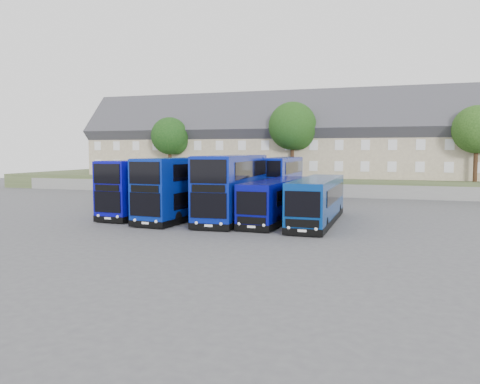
# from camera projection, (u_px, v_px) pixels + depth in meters

# --- Properties ---
(ground) EXTENTS (120.00, 120.00, 0.00)m
(ground) POSITION_uv_depth(u_px,v_px,m) (195.00, 226.00, 33.14)
(ground) COLOR #4C4C51
(ground) RESTS_ON ground
(retaining_wall) EXTENTS (70.00, 0.40, 1.50)m
(retaining_wall) POSITION_uv_depth(u_px,v_px,m) (273.00, 189.00, 55.90)
(retaining_wall) COLOR slate
(retaining_wall) RESTS_ON ground
(earth_bank) EXTENTS (80.00, 20.00, 2.00)m
(earth_bank) POSITION_uv_depth(u_px,v_px,m) (289.00, 182.00, 65.38)
(earth_bank) COLOR #43502D
(earth_bank) RESTS_ON ground
(terrace_row) EXTENTS (54.00, 10.40, 11.20)m
(terrace_row) POSITION_uv_depth(u_px,v_px,m) (284.00, 141.00, 61.09)
(terrace_row) COLOR tan
(terrace_row) RESTS_ON earth_bank
(dd_front_left) EXTENTS (3.47, 11.54, 4.52)m
(dd_front_left) POSITION_uv_depth(u_px,v_px,m) (150.00, 188.00, 39.11)
(dd_front_left) COLOR #09089E
(dd_front_left) RESTS_ON ground
(dd_front_mid) EXTENTS (3.67, 12.06, 4.73)m
(dd_front_mid) POSITION_uv_depth(u_px,v_px,m) (187.00, 188.00, 37.07)
(dd_front_mid) COLOR navy
(dd_front_mid) RESTS_ON ground
(dd_front_right) EXTENTS (3.42, 12.47, 4.91)m
(dd_front_right) POSITION_uv_depth(u_px,v_px,m) (233.00, 188.00, 36.40)
(dd_front_right) COLOR #07198B
(dd_front_right) RESTS_ON ground
(dd_rear_left) EXTENTS (3.09, 11.57, 4.56)m
(dd_rear_left) POSITION_uv_depth(u_px,v_px,m) (222.00, 180.00, 49.62)
(dd_rear_left) COLOR #080894
(dd_rear_left) RESTS_ON ground
(dd_rear_right) EXTENTS (2.82, 11.59, 4.59)m
(dd_rear_right) POSITION_uv_depth(u_px,v_px,m) (281.00, 181.00, 47.69)
(dd_rear_right) COLOR #081BA0
(dd_rear_right) RESTS_ON ground
(coach_east_a) EXTENTS (3.12, 11.50, 3.11)m
(coach_east_a) POSITION_uv_depth(u_px,v_px,m) (276.00, 201.00, 35.37)
(coach_east_a) COLOR #070981
(coach_east_a) RESTS_ON ground
(coach_east_b) EXTENTS (2.70, 12.07, 3.29)m
(coach_east_b) POSITION_uv_depth(u_px,v_px,m) (317.00, 201.00, 34.25)
(coach_east_b) COLOR navy
(coach_east_b) RESTS_ON ground
(tree_west) EXTENTS (4.80, 4.80, 7.65)m
(tree_west) POSITION_uv_depth(u_px,v_px,m) (171.00, 137.00, 60.51)
(tree_west) COLOR #382314
(tree_west) RESTS_ON earth_bank
(tree_mid) EXTENTS (5.76, 5.76, 9.18)m
(tree_mid) POSITION_uv_depth(u_px,v_px,m) (294.00, 128.00, 56.14)
(tree_mid) COLOR #382314
(tree_mid) RESTS_ON earth_bank
(tree_east) EXTENTS (5.12, 5.12, 8.16)m
(tree_east) POSITION_uv_depth(u_px,v_px,m) (478.00, 131.00, 49.78)
(tree_east) COLOR #382314
(tree_east) RESTS_ON earth_bank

